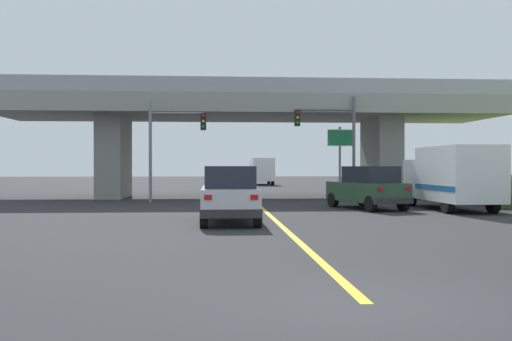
{
  "coord_description": "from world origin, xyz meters",
  "views": [
    {
      "loc": [
        -2.19,
        -8.26,
        2.01
      ],
      "look_at": [
        -0.11,
        22.03,
        1.8
      ],
      "focal_mm": 40.61,
      "sensor_mm": 36.0,
      "label": 1
    }
  ],
  "objects_px": {
    "box_truck": "(452,176)",
    "semi_truck_distant": "(262,171)",
    "suv_crossing": "(368,188)",
    "traffic_signal_nearside": "(335,135)",
    "suv_lead": "(230,194)",
    "highway_sign": "(340,146)",
    "traffic_signal_farside": "(169,138)"
  },
  "relations": [
    {
      "from": "box_truck",
      "to": "highway_sign",
      "type": "bearing_deg",
      "value": 110.92
    },
    {
      "from": "traffic_signal_nearside",
      "to": "semi_truck_distant",
      "type": "xyz_separation_m",
      "value": [
        -1.9,
        30.13,
        -2.33
      ]
    },
    {
      "from": "suv_lead",
      "to": "suv_crossing",
      "type": "bearing_deg",
      "value": 42.93
    },
    {
      "from": "suv_lead",
      "to": "suv_crossing",
      "type": "xyz_separation_m",
      "value": [
        6.67,
        6.2,
        -0.0
      ]
    },
    {
      "from": "box_truck",
      "to": "semi_truck_distant",
      "type": "xyz_separation_m",
      "value": [
        -5.81,
        37.74,
        0.0
      ]
    },
    {
      "from": "traffic_signal_farside",
      "to": "highway_sign",
      "type": "height_order",
      "value": "traffic_signal_farside"
    },
    {
      "from": "traffic_signal_farside",
      "to": "semi_truck_distant",
      "type": "distance_m",
      "value": 31.82
    },
    {
      "from": "suv_lead",
      "to": "semi_truck_distant",
      "type": "xyz_separation_m",
      "value": [
        4.57,
        43.1,
        0.53
      ]
    },
    {
      "from": "traffic_signal_nearside",
      "to": "box_truck",
      "type": "bearing_deg",
      "value": -62.83
    },
    {
      "from": "box_truck",
      "to": "semi_truck_distant",
      "type": "bearing_deg",
      "value": 98.76
    },
    {
      "from": "semi_truck_distant",
      "to": "traffic_signal_nearside",
      "type": "bearing_deg",
      "value": -86.38
    },
    {
      "from": "suv_lead",
      "to": "box_truck",
      "type": "relative_size",
      "value": 0.71
    },
    {
      "from": "box_truck",
      "to": "traffic_signal_nearside",
      "type": "bearing_deg",
      "value": 117.17
    },
    {
      "from": "traffic_signal_nearside",
      "to": "traffic_signal_farside",
      "type": "height_order",
      "value": "traffic_signal_nearside"
    },
    {
      "from": "suv_crossing",
      "to": "highway_sign",
      "type": "bearing_deg",
      "value": 69.85
    },
    {
      "from": "suv_lead",
      "to": "highway_sign",
      "type": "height_order",
      "value": "highway_sign"
    },
    {
      "from": "highway_sign",
      "to": "box_truck",
      "type": "bearing_deg",
      "value": -69.08
    },
    {
      "from": "highway_sign",
      "to": "semi_truck_distant",
      "type": "height_order",
      "value": "highway_sign"
    },
    {
      "from": "box_truck",
      "to": "traffic_signal_farside",
      "type": "distance_m",
      "value": 15.32
    },
    {
      "from": "suv_crossing",
      "to": "traffic_signal_nearside",
      "type": "relative_size",
      "value": 0.8
    },
    {
      "from": "traffic_signal_farside",
      "to": "highway_sign",
      "type": "bearing_deg",
      "value": 10.06
    },
    {
      "from": "suv_crossing",
      "to": "semi_truck_distant",
      "type": "xyz_separation_m",
      "value": [
        -2.1,
        36.9,
        0.54
      ]
    },
    {
      "from": "traffic_signal_nearside",
      "to": "suv_crossing",
      "type": "bearing_deg",
      "value": -88.36
    },
    {
      "from": "suv_lead",
      "to": "box_truck",
      "type": "bearing_deg",
      "value": 27.29
    },
    {
      "from": "traffic_signal_nearside",
      "to": "highway_sign",
      "type": "bearing_deg",
      "value": 63.2
    },
    {
      "from": "box_truck",
      "to": "semi_truck_distant",
      "type": "relative_size",
      "value": 1.01
    },
    {
      "from": "traffic_signal_farside",
      "to": "highway_sign",
      "type": "xyz_separation_m",
      "value": [
        10.16,
        1.8,
        -0.38
      ]
    },
    {
      "from": "box_truck",
      "to": "semi_truck_distant",
      "type": "height_order",
      "value": "semi_truck_distant"
    },
    {
      "from": "suv_lead",
      "to": "suv_crossing",
      "type": "distance_m",
      "value": 9.11
    },
    {
      "from": "suv_crossing",
      "to": "traffic_signal_nearside",
      "type": "height_order",
      "value": "traffic_signal_nearside"
    },
    {
      "from": "traffic_signal_nearside",
      "to": "traffic_signal_farside",
      "type": "relative_size",
      "value": 1.08
    },
    {
      "from": "suv_crossing",
      "to": "traffic_signal_farside",
      "type": "height_order",
      "value": "traffic_signal_farside"
    }
  ]
}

